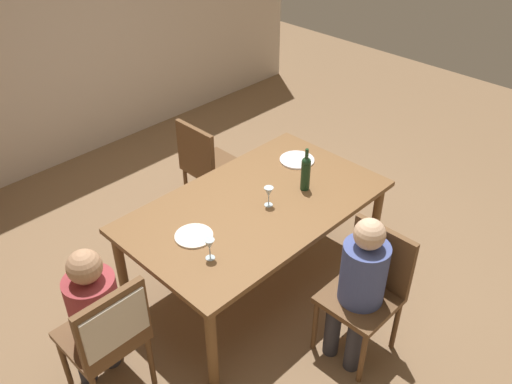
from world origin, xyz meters
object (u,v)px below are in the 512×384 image
Objects in this scene: chair_far_right at (207,163)px; wine_glass_near_left at (269,193)px; wine_glass_centre at (209,245)px; wine_bottle_tall_green at (306,172)px; dinner_plate_host at (297,160)px; chair_left_end at (109,331)px; handbag at (243,183)px; dining_table at (256,212)px; person_woman_host at (360,281)px; person_man_bearded at (94,311)px; chair_near at (369,284)px; dinner_plate_guest_left at (194,236)px.

wine_glass_near_left is at bearing -15.85° from chair_far_right.
wine_bottle_tall_green is at bearing 4.36° from wine_glass_centre.
chair_far_right is 0.84m from dinner_plate_host.
chair_left_end is 3.29× the size of handbag.
handbag is at bearing 50.27° from dining_table.
person_woman_host is 1.29m from dinner_plate_host.
person_man_bearded reaches higher than handbag.
chair_near is 6.17× the size of wine_glass_centre.
chair_far_right is 3.29× the size of handbag.
wine_glass_centre is 0.26m from dinner_plate_guest_left.
chair_left_end is 2.39m from handbag.
dinner_plate_guest_left is (-1.19, -0.14, 0.00)m from dinner_plate_host.
chair_left_end reaches higher than handbag.
handbag is (0.80, 1.86, -0.53)m from person_woman_host.
wine_glass_centre is (-0.70, 0.73, 0.32)m from chair_near.
handbag is (2.09, 0.90, -0.53)m from person_man_bearded.
wine_bottle_tall_green reaches higher than wine_glass_near_left.
wine_bottle_tall_green reaches higher than handbag.
wine_bottle_tall_green is 1.20× the size of handbag.
dining_table is at bearing -3.20° from dinner_plate_guest_left.
dining_table is at bearing -19.80° from chair_far_right.
handbag is at bearing 34.26° from dinner_plate_guest_left.
dinner_plate_guest_left is (-0.52, 0.96, 0.11)m from person_woman_host.
wine_glass_centre reaches higher than dinner_plate_guest_left.
chair_left_end is at bearing 58.07° from person_woman_host.
wine_glass_near_left is at bearing 10.81° from wine_glass_centre.
wine_glass_near_left reaches higher than dining_table.
handbag is (0.39, 1.05, -0.78)m from wine_bottle_tall_green.
wine_glass_near_left is 1.44m from handbag.
handbag is (2.09, 1.05, -0.48)m from chair_left_end.
handbag is at bearing 23.38° from person_man_bearded.
handbag is at bearing -23.24° from person_woman_host.
dining_table is 1.33m from handbag.
chair_far_right is 0.61m from handbag.
chair_near is at bearing -87.46° from wine_glass_near_left.
wine_glass_near_left is (0.07, 0.85, 0.21)m from person_woman_host.
chair_near is 3.32× the size of dinner_plate_host.
dinner_plate_guest_left is at bearing -173.10° from dinner_plate_host.
wine_bottle_tall_green is at bearing -18.04° from dining_table.
person_man_bearded reaches higher than wine_glass_centre.
dinner_plate_host is 1.00m from handbag.
chair_near is at bearing -116.79° from dinner_plate_host.
person_man_bearded is (-1.32, 0.03, -0.03)m from dining_table.
chair_left_end is 1.99m from dinner_plate_host.
person_woman_host is at bearing 90.00° from chair_near.
dinner_plate_guest_left is at bearing 170.50° from wine_bottle_tall_green.
wine_glass_centre is (-0.99, -0.08, -0.04)m from wine_bottle_tall_green.
person_man_bearded reaches higher than wine_bottle_tall_green.
handbag is at bearing -20.23° from chair_near.
handbag is (1.32, 0.90, -0.64)m from dinner_plate_guest_left.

